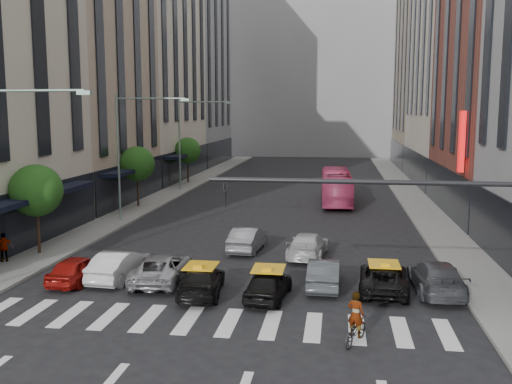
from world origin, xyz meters
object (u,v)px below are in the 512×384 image
at_px(streetlamp_mid, 131,140).
at_px(motorcycle, 355,331).
at_px(taxi_center, 268,284).
at_px(car_white_front, 119,265).
at_px(pedestrian_far, 4,247).
at_px(car_red, 77,269).
at_px(streetlamp_far, 189,132).
at_px(bus, 336,187).
at_px(taxi_left, 201,280).

relative_size(streetlamp_mid, motorcycle, 5.08).
xyz_separation_m(streetlamp_mid, taxi_center, (11.79, -15.56, -5.25)).
height_order(streetlamp_mid, car_white_front, streetlamp_mid).
distance_m(streetlamp_mid, pedestrian_far, 13.30).
distance_m(car_red, pedestrian_far, 5.75).
distance_m(streetlamp_mid, streetlamp_far, 16.00).
xyz_separation_m(streetlamp_mid, car_white_front, (4.40, -13.76, -5.20)).
bearing_deg(car_red, motorcycle, 160.99).
relative_size(streetlamp_mid, car_red, 2.37).
relative_size(taxi_center, motorcycle, 2.18).
bearing_deg(car_red, car_white_front, -153.40).
height_order(bus, motorcycle, bus).
xyz_separation_m(streetlamp_far, car_white_front, (4.40, -29.76, -5.20)).
bearing_deg(car_red, taxi_center, 177.12).
relative_size(motorcycle, pedestrian_far, 1.15).
bearing_deg(car_white_front, motorcycle, 155.00).
distance_m(car_red, taxi_left, 6.23).
bearing_deg(streetlamp_far, taxi_center, -69.51).
height_order(streetlamp_far, bus, streetlamp_far).
height_order(taxi_left, motorcycle, taxi_left).
height_order(taxi_center, bus, bus).
height_order(taxi_left, bus, bus).
bearing_deg(streetlamp_mid, motorcycle, -52.27).
relative_size(streetlamp_mid, car_white_front, 2.10).
bearing_deg(streetlamp_far, bus, -20.50).
height_order(car_white_front, bus, bus).
xyz_separation_m(streetlamp_far, motorcycle, (15.34, -35.83, -5.44)).
xyz_separation_m(car_red, pedestrian_far, (-5.20, 2.43, 0.27)).
bearing_deg(car_white_front, taxi_center, 170.29).
xyz_separation_m(bus, pedestrian_far, (-17.10, -22.62, -0.54)).
height_order(streetlamp_mid, taxi_center, streetlamp_mid).
relative_size(taxi_center, bus, 0.37).
bearing_deg(taxi_center, taxi_left, 2.68).
height_order(streetlamp_mid, streetlamp_far, same).
bearing_deg(streetlamp_mid, car_red, -79.66).
xyz_separation_m(streetlamp_mid, taxi_left, (8.81, -15.40, -5.27)).
distance_m(bus, motorcycle, 30.42).
distance_m(taxi_left, motorcycle, 7.89).
distance_m(streetlamp_far, taxi_left, 33.04).
relative_size(car_red, motorcycle, 2.14).
distance_m(streetlamp_far, taxi_center, 34.10).
relative_size(streetlamp_far, pedestrian_far, 5.85).
bearing_deg(motorcycle, car_white_front, -5.64).
xyz_separation_m(car_red, bus, (11.90, 25.06, 0.82)).
bearing_deg(taxi_left, pedestrian_far, -22.70).
bearing_deg(streetlamp_mid, bus, 35.98).
bearing_deg(bus, streetlamp_mid, 34.12).
relative_size(streetlamp_far, taxi_left, 2.05).
xyz_separation_m(streetlamp_far, taxi_left, (8.81, -31.40, -5.27)).
distance_m(streetlamp_far, pedestrian_far, 28.62).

